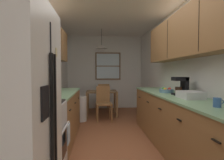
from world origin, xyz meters
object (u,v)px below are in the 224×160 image
object	(u,v)px
dining_chair_far	(103,96)
dish_rack	(190,95)
refrigerator	(5,123)
dining_chair_near	(104,102)
coffee_maker	(182,86)
stove_range	(35,142)
storage_canister	(45,92)
mug_by_coffeemaker	(217,102)
dining_table	(102,95)
microwave_over_range	(23,36)
trash_bin	(81,109)
fruit_bowl	(166,90)

from	to	relation	value
dining_chair_far	dish_rack	bearing A→B (deg)	-71.92
refrigerator	dining_chair_near	world-z (taller)	refrigerator
refrigerator	coffee_maker	xyz separation A→B (m)	(2.05, 1.38, 0.17)
stove_range	storage_canister	xyz separation A→B (m)	(-0.01, 0.42, 0.52)
refrigerator	mug_by_coffeemaker	world-z (taller)	refrigerator
dining_table	microwave_over_range	bearing A→B (deg)	-107.13
dining_table	dining_chair_far	world-z (taller)	dining_chair_far
dining_table	dish_rack	size ratio (longest dim) A/B	2.62
stove_range	dining_table	world-z (taller)	stove_range
dining_chair_far	coffee_maker	xyz separation A→B (m)	(1.16, -3.01, 0.55)
dish_rack	storage_canister	bearing A→B (deg)	176.99
trash_bin	microwave_over_range	bearing A→B (deg)	-99.13
microwave_over_range	storage_canister	bearing A→B (deg)	75.45
dining_chair_far	fruit_bowl	distance (m)	2.86
dining_chair_far	dish_rack	xyz separation A→B (m)	(1.10, -3.38, 0.45)
storage_canister	microwave_over_range	bearing A→B (deg)	-104.55
stove_range	microwave_over_range	xyz separation A→B (m)	(-0.11, 0.00, 1.19)
dish_rack	fruit_bowl	bearing A→B (deg)	93.16
stove_range	dining_chair_far	size ratio (longest dim) A/B	1.22
dining_chair_near	refrigerator	bearing A→B (deg)	-104.65
microwave_over_range	coffee_maker	bearing A→B (deg)	17.21
refrigerator	coffee_maker	world-z (taller)	refrigerator
microwave_over_range	storage_canister	distance (m)	0.80
storage_canister	mug_by_coffeemaker	size ratio (longest dim) A/B	1.65
microwave_over_range	dining_chair_far	world-z (taller)	microwave_over_range
stove_range	trash_bin	world-z (taller)	stove_range
trash_bin	fruit_bowl	bearing A→B (deg)	-41.21
refrigerator	dining_table	size ratio (longest dim) A/B	2.00
trash_bin	mug_by_coffeemaker	bearing A→B (deg)	-59.68
coffee_maker	fruit_bowl	distance (m)	0.41
refrigerator	mug_by_coffeemaker	xyz separation A→B (m)	(1.94, 0.38, 0.06)
dining_chair_far	storage_canister	bearing A→B (deg)	-105.80
storage_canister	trash_bin	bearing A→B (deg)	81.96
dining_chair_near	fruit_bowl	bearing A→B (deg)	-53.91
dining_chair_near	fruit_bowl	distance (m)	1.91
trash_bin	coffee_maker	bearing A→B (deg)	-46.23
dining_table	fruit_bowl	xyz separation A→B (m)	(1.13, -2.06, 0.34)
fruit_bowl	trash_bin	bearing A→B (deg)	138.79
refrigerator	trash_bin	world-z (taller)	refrigerator
refrigerator	stove_range	xyz separation A→B (m)	(-0.03, 0.70, -0.42)
storage_canister	coffee_maker	size ratio (longest dim) A/B	0.65
storage_canister	mug_by_coffeemaker	xyz separation A→B (m)	(1.97, -0.74, -0.04)
microwave_over_range	mug_by_coffeemaker	world-z (taller)	microwave_over_range
stove_range	dish_rack	distance (m)	2.10
stove_range	dining_table	distance (m)	3.24
refrigerator	fruit_bowl	world-z (taller)	refrigerator
stove_range	mug_by_coffeemaker	bearing A→B (deg)	-9.29
trash_bin	storage_canister	size ratio (longest dim) A/B	3.39
dish_rack	stove_range	bearing A→B (deg)	-171.30
dining_chair_near	coffee_maker	bearing A→B (deg)	-57.72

